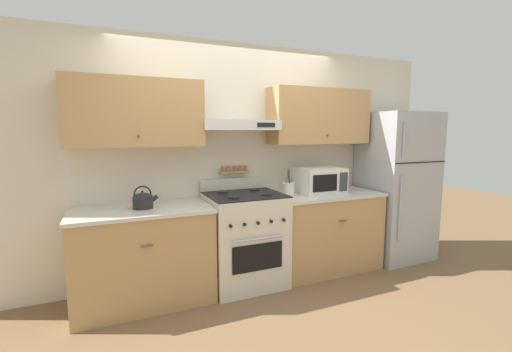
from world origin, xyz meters
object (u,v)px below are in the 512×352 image
tea_kettle (143,200)px  microwave (320,180)px  stove_range (245,239)px  refrigerator (396,186)px  utensil_crock (288,189)px

tea_kettle → microwave: bearing=0.5°
stove_range → refrigerator: size_ratio=0.60×
refrigerator → microwave: 1.13m
refrigerator → tea_kettle: size_ratio=7.83×
tea_kettle → refrigerator: bearing=-0.6°
tea_kettle → microwave: size_ratio=0.46×
refrigerator → tea_kettle: refrigerator is taller
stove_range → tea_kettle: 1.11m
stove_range → refrigerator: refrigerator is taller
refrigerator → tea_kettle: bearing=179.4°
refrigerator → microwave: size_ratio=3.58×
stove_range → microwave: (0.94, 0.03, 0.56)m
refrigerator → tea_kettle: (-3.06, 0.03, 0.06)m
tea_kettle → utensil_crock: size_ratio=0.78×
refrigerator → utensil_crock: size_ratio=6.10×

